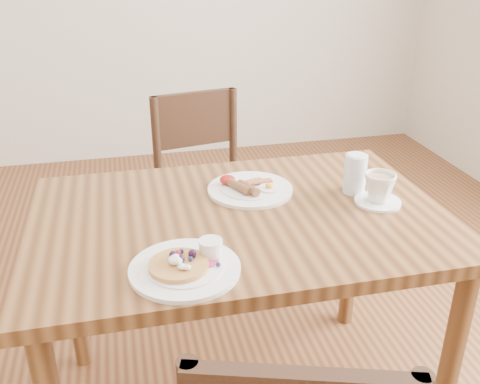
# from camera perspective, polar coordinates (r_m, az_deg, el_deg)

# --- Properties ---
(dining_table) EXTENTS (1.20, 0.80, 0.75)m
(dining_table) POSITION_cam_1_polar(r_m,az_deg,el_deg) (1.61, 0.00, -5.45)
(dining_table) COLOR brown
(dining_table) RESTS_ON ground
(chair_far) EXTENTS (0.49, 0.49, 0.88)m
(chair_far) POSITION_cam_1_polar(r_m,az_deg,el_deg) (2.35, -3.57, 0.65)
(chair_far) COLOR #332012
(chair_far) RESTS_ON ground
(pancake_plate) EXTENTS (0.27, 0.27, 0.06)m
(pancake_plate) POSITION_cam_1_polar(r_m,az_deg,el_deg) (1.30, -5.74, -7.78)
(pancake_plate) COLOR white
(pancake_plate) RESTS_ON dining_table
(breakfast_plate) EXTENTS (0.27, 0.27, 0.04)m
(breakfast_plate) POSITION_cam_1_polar(r_m,az_deg,el_deg) (1.69, 0.96, 0.40)
(breakfast_plate) COLOR white
(breakfast_plate) RESTS_ON dining_table
(teacup_saucer) EXTENTS (0.14, 0.14, 0.10)m
(teacup_saucer) POSITION_cam_1_polar(r_m,az_deg,el_deg) (1.66, 14.62, 0.26)
(teacup_saucer) COLOR white
(teacup_saucer) RESTS_ON dining_table
(water_glass) EXTENTS (0.07, 0.07, 0.12)m
(water_glass) POSITION_cam_1_polar(r_m,az_deg,el_deg) (1.71, 12.18, 1.91)
(water_glass) COLOR silver
(water_glass) RESTS_ON dining_table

